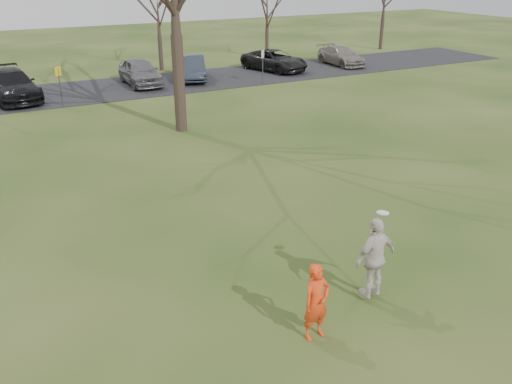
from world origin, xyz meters
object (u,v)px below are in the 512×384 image
(player_defender, at_px, (316,302))
(catching_play, at_px, (375,257))
(car_3, at_px, (12,85))
(car_5, at_px, (192,68))
(car_4, at_px, (140,72))
(car_6, at_px, (274,60))
(car_7, at_px, (341,56))

(player_defender, xyz_separation_m, catching_play, (1.88, 0.51, 0.25))
(car_3, height_order, catching_play, catching_play)
(player_defender, distance_m, car_5, 26.47)
(car_3, distance_m, car_4, 7.36)
(catching_play, bearing_deg, car_6, 64.87)
(car_4, relative_size, car_5, 1.03)
(player_defender, xyz_separation_m, car_4, (4.04, 25.38, -0.01))
(player_defender, height_order, catching_play, catching_play)
(car_4, height_order, car_6, car_4)
(car_4, distance_m, car_5, 3.41)
(car_7, bearing_deg, car_4, -179.21)
(player_defender, relative_size, car_4, 0.36)
(car_4, relative_size, car_6, 0.92)
(car_3, relative_size, car_5, 1.23)
(player_defender, distance_m, catching_play, 1.96)
(car_3, xyz_separation_m, car_6, (16.94, 0.73, -0.10))
(car_5, bearing_deg, car_7, 17.68)
(car_3, bearing_deg, player_defender, -89.30)
(car_7, relative_size, catching_play, 2.19)
(car_3, height_order, car_4, car_3)
(car_4, bearing_deg, player_defender, -98.49)
(car_4, bearing_deg, car_6, 1.87)
(car_5, distance_m, car_7, 11.58)
(car_3, bearing_deg, catching_play, -84.86)
(car_7, bearing_deg, catching_play, -123.44)
(car_3, bearing_deg, car_7, -5.91)
(player_defender, xyz_separation_m, car_3, (-3.30, 24.87, 0.00))
(car_5, height_order, catching_play, catching_play)
(car_3, distance_m, car_7, 22.34)
(car_4, xyz_separation_m, car_5, (3.41, 0.03, -0.05))
(car_3, distance_m, car_5, 10.76)
(car_7, distance_m, catching_play, 30.10)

